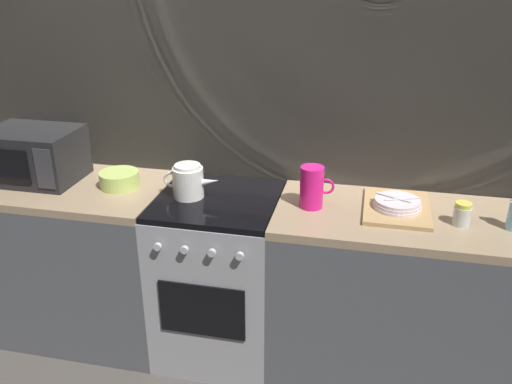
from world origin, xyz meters
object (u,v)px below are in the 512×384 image
Objects in this scene: stove_unit at (220,276)px; kettle at (188,181)px; microwave at (34,155)px; pitcher at (312,187)px; mixing_bowl at (119,179)px; spice_jar at (462,214)px; dish_pile at (397,206)px.

kettle is at bearing -174.92° from stove_unit.
microwave is 1.46m from pitcher.
spice_jar is at bearing -2.46° from mixing_bowl.
pitcher is at bearing 0.25° from stove_unit.
spice_jar is (2.12, -0.07, -0.08)m from microwave.
kettle reaches higher than dish_pile.
kettle is at bearing -178.63° from pitcher.
kettle is 0.60m from pitcher.
dish_pile is (1.38, 0.01, -0.02)m from mixing_bowl.
pitcher reaches higher than stove_unit.
spice_jar is at bearing -3.69° from pitcher.
stove_unit is 0.55m from kettle.
mixing_bowl is at bearing 173.72° from kettle.
microwave is at bearing 177.04° from kettle.
spice_jar is at bearing -17.33° from dish_pile.
microwave reaches higher than kettle.
mixing_bowl is (-0.53, 0.03, 0.49)m from stove_unit.
microwave is 2.30× the size of mixing_bowl.
mixing_bowl is at bearing 177.54° from spice_jar.
microwave is 1.62× the size of kettle.
mixing_bowl reaches higher than dish_pile.
spice_jar is (0.67, -0.04, -0.05)m from pitcher.
spice_jar is (1.65, -0.07, 0.01)m from mixing_bowl.
kettle is 1.42× the size of pitcher.
mixing_bowl is (-0.39, 0.04, -0.04)m from kettle.
microwave is at bearing 178.03° from spice_jar.
stove_unit is 4.50× the size of pitcher.
spice_jar is (0.27, -0.09, 0.03)m from dish_pile.
stove_unit is 3.16× the size of kettle.
mixing_bowl is at bearing -179.42° from dish_pile.
microwave is 4.38× the size of spice_jar.
spice_jar reaches higher than dish_pile.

